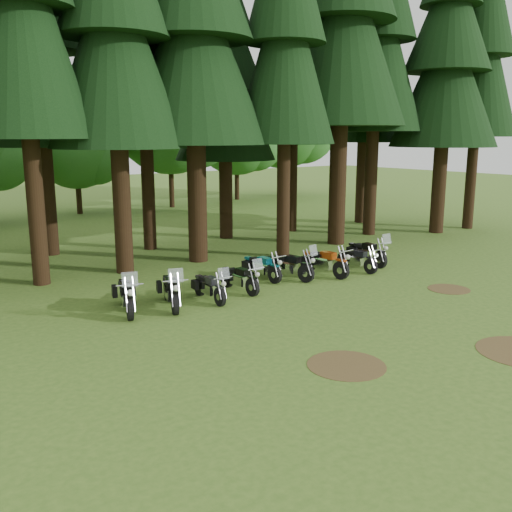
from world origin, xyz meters
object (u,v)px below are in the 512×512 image
(motorcycle_0, at_px, (126,296))
(motorcycle_1, at_px, (171,292))
(motorcycle_2, at_px, (210,288))
(motorcycle_7, at_px, (357,260))
(motorcycle_8, at_px, (366,253))
(motorcycle_6, at_px, (324,263))
(motorcycle_5, at_px, (289,267))
(motorcycle_3, at_px, (240,279))
(motorcycle_4, at_px, (261,268))

(motorcycle_0, relative_size, motorcycle_1, 1.02)
(motorcycle_2, bearing_deg, motorcycle_7, 5.14)
(motorcycle_8, bearing_deg, motorcycle_7, -152.63)
(motorcycle_2, relative_size, motorcycle_8, 0.89)
(motorcycle_1, xyz_separation_m, motorcycle_6, (6.46, 0.11, -0.01))
(motorcycle_1, height_order, motorcycle_5, motorcycle_1)
(motorcycle_3, bearing_deg, motorcycle_4, 27.18)
(motorcycle_4, bearing_deg, motorcycle_0, -175.31)
(motorcycle_0, height_order, motorcycle_2, motorcycle_0)
(motorcycle_1, xyz_separation_m, motorcycle_4, (4.24, 1.03, -0.05))
(motorcycle_2, distance_m, motorcycle_6, 5.17)
(motorcycle_5, relative_size, motorcycle_6, 0.97)
(motorcycle_1, bearing_deg, motorcycle_4, 33.81)
(motorcycle_3, bearing_deg, motorcycle_0, 176.02)
(motorcycle_2, relative_size, motorcycle_4, 0.96)
(motorcycle_6, distance_m, motorcycle_8, 2.62)
(motorcycle_4, bearing_deg, motorcycle_2, -160.98)
(motorcycle_1, height_order, motorcycle_8, motorcycle_1)
(motorcycle_1, xyz_separation_m, motorcycle_5, (5.07, 0.47, -0.02))
(motorcycle_7, bearing_deg, motorcycle_8, 22.98)
(motorcycle_0, xyz_separation_m, motorcycle_6, (7.75, -0.22, -0.02))
(motorcycle_1, distance_m, motorcycle_6, 6.46)
(motorcycle_4, bearing_deg, motorcycle_8, -10.08)
(motorcycle_1, distance_m, motorcycle_4, 4.36)
(motorcycle_4, height_order, motorcycle_8, motorcycle_8)
(motorcycle_3, distance_m, motorcycle_6, 3.80)
(motorcycle_1, distance_m, motorcycle_5, 5.09)
(motorcycle_2, bearing_deg, motorcycle_0, 174.74)
(motorcycle_7, bearing_deg, motorcycle_6, 171.26)
(motorcycle_4, bearing_deg, motorcycle_7, -19.18)
(motorcycle_1, relative_size, motorcycle_6, 0.99)
(motorcycle_0, relative_size, motorcycle_5, 1.04)
(motorcycle_3, distance_m, motorcycle_4, 1.80)
(motorcycle_4, distance_m, motorcycle_7, 3.92)
(motorcycle_2, distance_m, motorcycle_5, 3.82)
(motorcycle_4, xyz_separation_m, motorcycle_8, (4.82, -0.64, 0.04))
(motorcycle_0, xyz_separation_m, motorcycle_5, (6.37, 0.14, -0.03))
(motorcycle_6, bearing_deg, motorcycle_0, 172.34)
(motorcycle_1, distance_m, motorcycle_2, 1.30)
(motorcycle_4, relative_size, motorcycle_6, 0.92)
(motorcycle_5, height_order, motorcycle_6, motorcycle_5)
(motorcycle_5, bearing_deg, motorcycle_0, 168.05)
(motorcycle_2, bearing_deg, motorcycle_5, 13.83)
(motorcycle_5, distance_m, motorcycle_8, 3.99)
(motorcycle_1, relative_size, motorcycle_2, 1.12)
(motorcycle_7, bearing_deg, motorcycle_0, 176.02)
(motorcycle_0, xyz_separation_m, motorcycle_7, (9.29, -0.42, -0.08))
(motorcycle_4, xyz_separation_m, motorcycle_5, (0.83, -0.56, 0.03))
(motorcycle_5, xyz_separation_m, motorcycle_8, (3.99, -0.08, 0.01))
(motorcycle_5, bearing_deg, motorcycle_7, -24.07)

